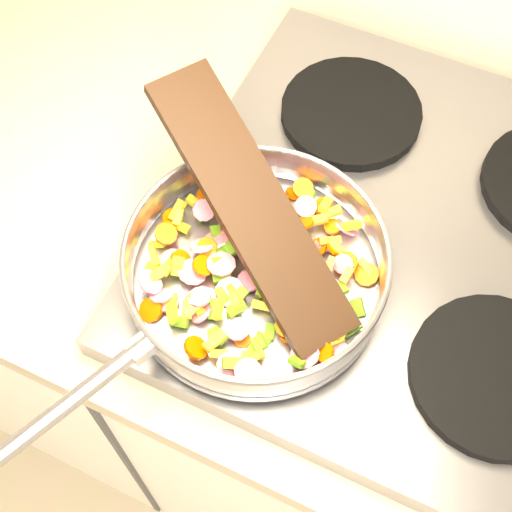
% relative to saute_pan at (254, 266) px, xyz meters
% --- Properties ---
extents(cooktop, '(0.60, 0.60, 0.04)m').
position_rel_saute_pan_xyz_m(cooktop, '(0.15, 0.15, -0.07)').
color(cooktop, '#939399').
rests_on(cooktop, counter_top).
extents(grate_fl, '(0.19, 0.19, 0.02)m').
position_rel_saute_pan_xyz_m(grate_fl, '(0.01, 0.01, -0.04)').
color(grate_fl, black).
rests_on(grate_fl, cooktop).
extents(grate_fr, '(0.19, 0.19, 0.02)m').
position_rel_saute_pan_xyz_m(grate_fr, '(0.29, 0.01, -0.04)').
color(grate_fr, black).
rests_on(grate_fr, cooktop).
extents(grate_bl, '(0.19, 0.19, 0.02)m').
position_rel_saute_pan_xyz_m(grate_bl, '(0.01, 0.29, -0.04)').
color(grate_bl, black).
rests_on(grate_bl, cooktop).
extents(saute_pan, '(0.34, 0.49, 0.06)m').
position_rel_saute_pan_xyz_m(saute_pan, '(0.00, 0.00, 0.00)').
color(saute_pan, '#9E9EA5').
rests_on(saute_pan, grate_fl).
extents(vegetable_heap, '(0.27, 0.28, 0.05)m').
position_rel_saute_pan_xyz_m(vegetable_heap, '(0.00, 0.00, -0.01)').
color(vegetable_heap, '#D94E00').
rests_on(vegetable_heap, saute_pan).
extents(wooden_spatula, '(0.32, 0.24, 0.13)m').
position_rel_saute_pan_xyz_m(wooden_spatula, '(-0.02, 0.04, 0.05)').
color(wooden_spatula, black).
rests_on(wooden_spatula, saute_pan).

